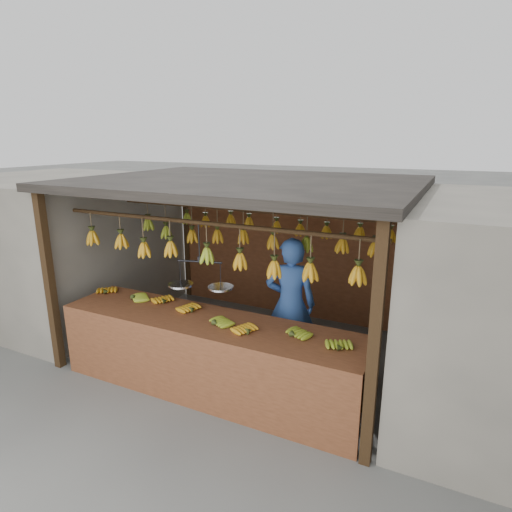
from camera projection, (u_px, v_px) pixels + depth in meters
The scene contains 8 objects.
ground at pixel (247, 349), 6.11m from camera, with size 80.00×80.00×0.00m, color #5B5B57.
stall at pixel (257, 208), 5.87m from camera, with size 4.30×3.30×2.40m.
neighbor_left at pixel (60, 244), 7.32m from camera, with size 3.00×3.00×2.30m, color slate.
counter at pixel (203, 339), 4.82m from camera, with size 3.70×0.84×0.96m.
hanging_bananas at pixel (246, 238), 5.68m from camera, with size 3.57×2.24×0.38m.
balance_scale at pixel (201, 283), 4.94m from camera, with size 0.75×0.40×0.76m.
vendor at pixel (290, 304), 5.42m from camera, with size 0.64×0.42×1.74m, color #3359A5.
bag_bundles at pixel (408, 272), 6.19m from camera, with size 0.08×0.26×1.21m.
Camera 1 is at (2.54, -4.92, 2.90)m, focal length 30.00 mm.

